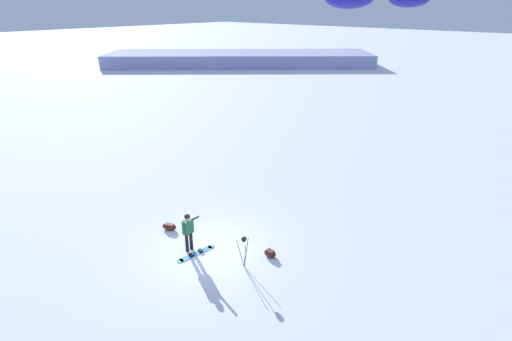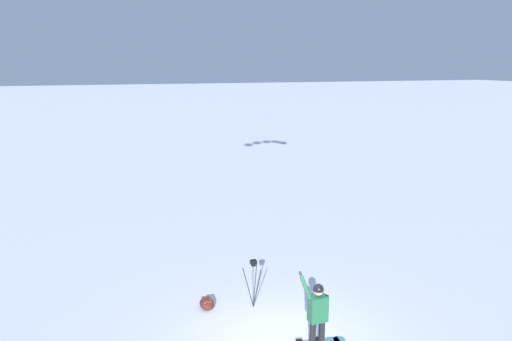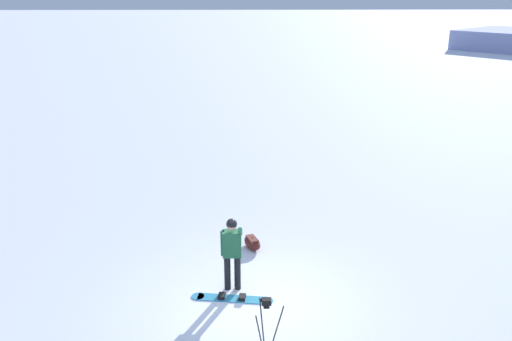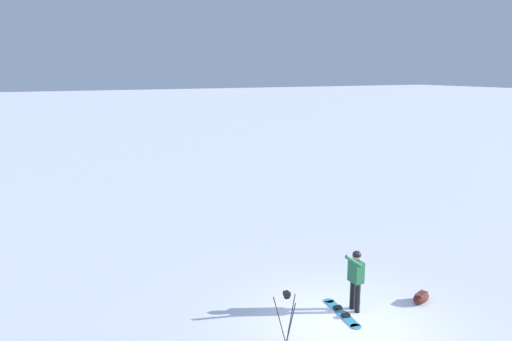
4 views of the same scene
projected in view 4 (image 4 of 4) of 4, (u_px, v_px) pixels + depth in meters
name	position (u px, v px, depth m)	size (l,w,h in m)	color
ground_plane	(348.00, 324.00, 12.49)	(300.00, 300.00, 0.00)	white
snowboarder	(356.00, 274.00, 13.00)	(0.64, 0.47, 1.71)	black
snowboard	(342.00, 313.00, 13.03)	(0.48, 1.75, 0.10)	teal
gear_bag_large	(421.00, 297.00, 13.61)	(0.76, 0.56, 0.29)	#4C1E19
camera_tripod	(287.00, 307.00, 11.39)	(0.57, 0.52, 1.32)	#262628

